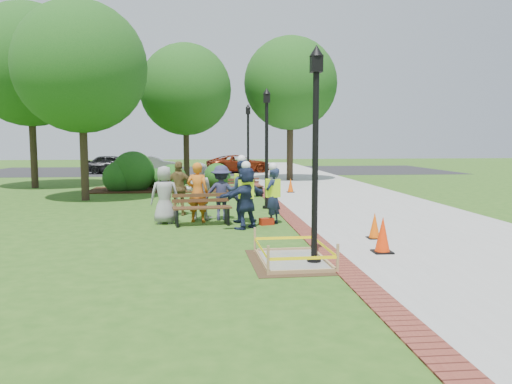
{
  "coord_description": "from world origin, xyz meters",
  "views": [
    {
      "loc": [
        -0.85,
        -12.58,
        2.46
      ],
      "look_at": [
        0.5,
        1.2,
        1.0
      ],
      "focal_mm": 35.0,
      "sensor_mm": 36.0,
      "label": 1
    }
  ],
  "objects": [
    {
      "name": "cone_far",
      "position": [
        2.99,
        10.16,
        0.32
      ],
      "size": [
        0.34,
        0.34,
        0.67
      ],
      "color": "black",
      "rests_on": "ground"
    },
    {
      "name": "wet_concrete_pad",
      "position": [
        0.85,
        -2.82,
        0.23
      ],
      "size": [
        1.77,
        2.35,
        0.55
      ],
      "color": "#47331E",
      "rests_on": "ground"
    },
    {
      "name": "tree_back",
      "position": [
        -2.0,
        15.6,
        5.19
      ],
      "size": [
        5.04,
        5.04,
        7.72
      ],
      "color": "#3D2D1E",
      "rests_on": "ground"
    },
    {
      "name": "bench_near",
      "position": [
        -1.01,
        1.69,
        0.29
      ],
      "size": [
        1.72,
        0.77,
        0.9
      ],
      "color": "brown",
      "rests_on": "ground"
    },
    {
      "name": "lamp_far",
      "position": [
        1.25,
        13.0,
        2.48
      ],
      "size": [
        0.28,
        0.28,
        4.26
      ],
      "color": "black",
      "rests_on": "ground"
    },
    {
      "name": "bench_far",
      "position": [
        0.8,
        8.57,
        0.26
      ],
      "size": [
        1.56,
        1.02,
        0.81
      ],
      "color": "brown",
      "rests_on": "ground"
    },
    {
      "name": "mulch_bed",
      "position": [
        -3.0,
        12.0,
        0.02
      ],
      "size": [
        7.0,
        3.0,
        0.05
      ],
      "primitive_type": "cube",
      "color": "#381E0F",
      "rests_on": "ground"
    },
    {
      "name": "shrub_e",
      "position": [
        -3.46,
        13.17,
        0.0
      ],
      "size": [
        1.08,
        1.08,
        1.08
      ],
      "primitive_type": "sphere",
      "color": "#174B15",
      "rests_on": "ground"
    },
    {
      "name": "parked_car_c",
      "position": [
        1.53,
        24.42,
        0.0
      ],
      "size": [
        2.89,
        4.73,
        1.44
      ],
      "primitive_type": "imported",
      "rotation": [
        0.0,
        0.0,
        1.81
      ],
      "color": "maroon",
      "rests_on": "ground"
    },
    {
      "name": "ground",
      "position": [
        0.0,
        0.0,
        0.0
      ],
      "size": [
        100.0,
        100.0,
        0.0
      ],
      "primitive_type": "plane",
      "color": "#285116",
      "rests_on": "ground"
    },
    {
      "name": "toolbox",
      "position": [
        0.84,
        1.57,
        0.1
      ],
      "size": [
        0.45,
        0.33,
        0.2
      ],
      "primitive_type": "cube",
      "rotation": [
        0.0,
        0.0,
        0.29
      ],
      "color": "#A01F0C",
      "rests_on": "ground"
    },
    {
      "name": "brick_edging",
      "position": [
        1.75,
        10.0,
        0.01
      ],
      "size": [
        0.5,
        60.0,
        0.03
      ],
      "primitive_type": "cube",
      "color": "maroon",
      "rests_on": "ground"
    },
    {
      "name": "casual_person_e",
      "position": [
        -0.43,
        2.57,
        0.84
      ],
      "size": [
        0.54,
        0.36,
        1.67
      ],
      "color": "#2C2D4D",
      "rests_on": "ground"
    },
    {
      "name": "shrub_b",
      "position": [
        -4.41,
        11.92,
        0.0
      ],
      "size": [
        2.06,
        2.06,
        2.06
      ],
      "primitive_type": "sphere",
      "color": "#174B15",
      "rests_on": "ground"
    },
    {
      "name": "cone_front",
      "position": [
        2.91,
        -2.29,
        0.39
      ],
      "size": [
        0.41,
        0.41,
        0.81
      ],
      "color": "black",
      "rests_on": "ground"
    },
    {
      "name": "parked_car_b",
      "position": [
        -4.8,
        24.17,
        0.0
      ],
      "size": [
        2.04,
        4.32,
        1.38
      ],
      "primitive_type": "imported",
      "rotation": [
        0.0,
        0.0,
        1.62
      ],
      "color": "gray",
      "rests_on": "ground"
    },
    {
      "name": "shrub_a",
      "position": [
        -5.04,
        11.62,
        0.0
      ],
      "size": [
        1.54,
        1.54,
        1.54
      ],
      "primitive_type": "sphere",
      "color": "#174B15",
      "rests_on": "ground"
    },
    {
      "name": "hivis_worker_b",
      "position": [
        1.03,
        1.67,
        0.9
      ],
      "size": [
        0.59,
        0.63,
        1.8
      ],
      "color": "#161F39",
      "rests_on": "ground"
    },
    {
      "name": "sidewalk",
      "position": [
        5.0,
        10.0,
        0.01
      ],
      "size": [
        6.0,
        60.0,
        0.02
      ],
      "primitive_type": "cube",
      "color": "#9E9E99",
      "rests_on": "ground"
    },
    {
      "name": "shrub_c",
      "position": [
        -2.54,
        11.77,
        0.0
      ],
      "size": [
        1.38,
        1.38,
        1.38
      ],
      "primitive_type": "sphere",
      "color": "#174B15",
      "rests_on": "ground"
    },
    {
      "name": "shrub_d",
      "position": [
        -0.35,
        12.85,
        0.0
      ],
      "size": [
        1.37,
        1.37,
        1.37
      ],
      "primitive_type": "sphere",
      "color": "#174B15",
      "rests_on": "ground"
    },
    {
      "name": "hivis_worker_c",
      "position": [
        0.16,
        2.1,
        0.99
      ],
      "size": [
        0.61,
        0.41,
        2.01
      ],
      "color": "#192542",
      "rests_on": "ground"
    },
    {
      "name": "parking_lot",
      "position": [
        0.0,
        27.0,
        0.0
      ],
      "size": [
        36.0,
        12.0,
        0.01
      ],
      "primitive_type": "cube",
      "color": "black",
      "rests_on": "ground"
    },
    {
      "name": "tree_right",
      "position": [
        4.12,
        17.15,
        5.75
      ],
      "size": [
        5.51,
        5.51,
        8.53
      ],
      "color": "#3D2D1E",
      "rests_on": "ground"
    },
    {
      "name": "cone_back",
      "position": [
        3.26,
        -0.75,
        0.32
      ],
      "size": [
        0.34,
        0.34,
        0.67
      ],
      "color": "black",
      "rests_on": "ground"
    },
    {
      "name": "tree_far",
      "position": [
        -9.62,
        13.77,
        6.15
      ],
      "size": [
        6.1,
        6.1,
        9.21
      ],
      "color": "#3D2D1E",
      "rests_on": "ground"
    },
    {
      "name": "casual_person_b",
      "position": [
        -1.15,
        2.23,
        0.89
      ],
      "size": [
        0.64,
        0.5,
        1.79
      ],
      "color": "orange",
      "rests_on": "ground"
    },
    {
      "name": "lamp_near",
      "position": [
        1.25,
        -3.0,
        2.48
      ],
      "size": [
        0.28,
        0.28,
        4.26
      ],
      "color": "black",
      "rests_on": "ground"
    },
    {
      "name": "lamp_mid",
      "position": [
        1.25,
        5.0,
        2.48
      ],
      "size": [
        0.28,
        0.28,
        4.26
      ],
      "color": "black",
      "rests_on": "ground"
    },
    {
      "name": "casual_person_a",
      "position": [
        -2.1,
        2.09,
        0.85
      ],
      "size": [
        0.56,
        0.38,
        1.7
      ],
      "color": "gray",
      "rests_on": "ground"
    },
    {
      "name": "tree_left",
      "position": [
        -5.8,
        8.15,
        5.3
      ],
      "size": [
        5.21,
        5.21,
        7.92
      ],
      "color": "#3D2D1E",
      "rests_on": "ground"
    },
    {
      "name": "hivis_worker_a",
      "position": [
        0.21,
        1.02,
        0.93
      ],
      "size": [
        0.65,
        0.62,
        1.88
      ],
      "color": "#192342",
      "rests_on": "ground"
    },
    {
      "name": "parked_car_a",
      "position": [
        -7.61,
        24.14,
        0.0
      ],
      "size": [
        2.11,
        4.64,
        1.5
      ],
      "primitive_type": "imported",
      "rotation": [
        0.0,
        0.0,
        1.55
      ],
      "color": "black",
      "rests_on": "ground"
    },
    {
      "name": "casual_person_c",
      "position": [
        -1.11,
        2.81,
        0.87
      ],
      "size": [
        0.63,
        0.5,
        1.75
      ],
      "color": "silver",
      "rests_on": "ground"
    },
    {
      "name": "casual_person_d",
      "position": [
        -1.76,
        3.64,
        0.88
      ],
      "size": [
        0.62,
        0.46,
        1.76
      ],
      "color": "brown",
      "rests_on": "ground"
    }
  ]
}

